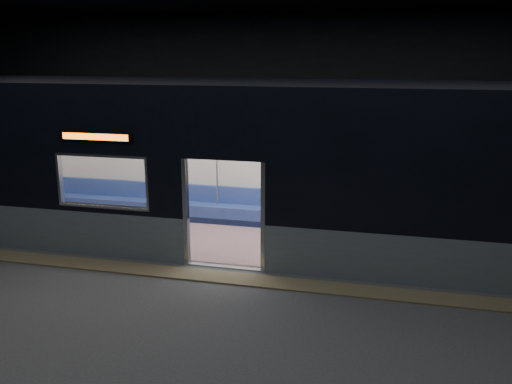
% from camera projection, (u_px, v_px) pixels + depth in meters
% --- Properties ---
extents(station_floor, '(24.00, 14.00, 0.01)m').
position_uv_depth(station_floor, '(207.00, 291.00, 9.16)').
color(station_floor, '#47494C').
rests_on(station_floor, ground).
extents(station_envelope, '(24.00, 14.00, 5.00)m').
position_uv_depth(station_envelope, '(201.00, 69.00, 8.24)').
color(station_envelope, black).
rests_on(station_envelope, station_floor).
extents(tactile_strip, '(22.80, 0.50, 0.03)m').
position_uv_depth(tactile_strip, '(217.00, 277.00, 9.67)').
color(tactile_strip, '#8C7F59').
rests_on(tactile_strip, station_floor).
extents(metro_car, '(18.00, 3.04, 3.35)m').
position_uv_depth(metro_car, '(245.00, 156.00, 11.09)').
color(metro_car, gray).
rests_on(metro_car, station_floor).
extents(passenger, '(0.44, 0.73, 1.41)m').
position_uv_depth(passenger, '(323.00, 197.00, 11.94)').
color(passenger, black).
rests_on(passenger, metro_car).
extents(handbag, '(0.35, 0.31, 0.15)m').
position_uv_depth(handbag, '(322.00, 205.00, 11.75)').
color(handbag, black).
rests_on(handbag, passenger).
extents(transit_map, '(0.98, 0.03, 0.63)m').
position_uv_depth(transit_map, '(350.00, 166.00, 11.95)').
color(transit_map, white).
rests_on(transit_map, metro_car).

